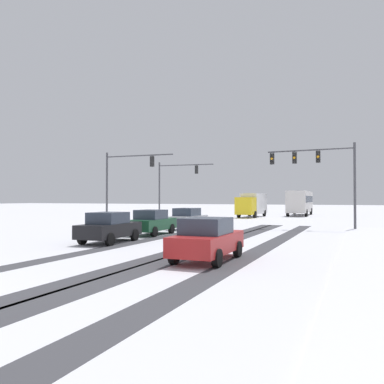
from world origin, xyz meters
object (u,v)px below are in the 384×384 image
traffic_signal_near_left (125,175)px  car_black_third (109,227)px  car_dark_green_second (152,222)px  traffic_signal_near_right (318,167)px  traffic_signal_far_left (174,180)px  bus_oncoming (300,201)px  box_truck_delivery (252,204)px  car_red_fourth (207,239)px  car_silver_lead (188,218)px

traffic_signal_near_left → car_black_third: bearing=-60.1°
car_dark_green_second → car_black_third: same height
traffic_signal_near_right → traffic_signal_far_left: size_ratio=1.00×
traffic_signal_near_right → bus_oncoming: bearing=100.5°
traffic_signal_near_left → box_truck_delivery: bearing=71.2°
car_dark_green_second → car_red_fourth: 10.88m
traffic_signal_near_right → car_red_fourth: bearing=-98.2°
bus_oncoming → car_dark_green_second: bearing=-98.3°
traffic_signal_far_left → car_silver_lead: 14.10m
car_dark_green_second → car_silver_lead: bearing=87.4°
traffic_signal_near_left → traffic_signal_far_left: (-0.02, 10.02, -0.00)m
traffic_signal_far_left → car_dark_green_second: size_ratio=1.57×
car_red_fourth → bus_oncoming: (-2.11, 41.99, 1.18)m
car_red_fourth → bus_oncoming: size_ratio=0.37×
traffic_signal_near_left → traffic_signal_far_left: bearing=90.1°
traffic_signal_near_left → traffic_signal_far_left: size_ratio=1.01×
traffic_signal_near_right → traffic_signal_near_left: same height
traffic_signal_far_left → car_dark_green_second: traffic_signal_far_left is taller
box_truck_delivery → traffic_signal_near_right: bearing=-61.0°
traffic_signal_far_left → bus_oncoming: 20.51m
car_dark_green_second → box_truck_delivery: size_ratio=0.56×
traffic_signal_far_left → bus_oncoming: traffic_signal_far_left is taller
traffic_signal_near_right → car_dark_green_second: traffic_signal_near_right is taller
car_dark_green_second → box_truck_delivery: (-0.06, 26.20, 0.82)m
bus_oncoming → traffic_signal_near_right: bearing=-79.5°
traffic_signal_near_right → bus_oncoming: size_ratio=0.59×
car_silver_lead → bus_oncoming: bus_oncoming is taller
car_silver_lead → car_black_third: bearing=-90.7°
car_dark_green_second → bus_oncoming: bus_oncoming is taller
car_black_third → car_red_fourth: same height
car_red_fourth → box_truck_delivery: bearing=101.6°
car_dark_green_second → traffic_signal_near_left: bearing=133.7°
traffic_signal_near_right → car_silver_lead: (-9.30, -3.67, -3.99)m
car_black_third → bus_oncoming: bus_oncoming is taller
traffic_signal_far_left → car_silver_lead: size_ratio=1.57×
traffic_signal_near_left → bus_oncoming: traffic_signal_near_left is taller
traffic_signal_near_left → car_red_fourth: 20.79m
traffic_signal_far_left → traffic_signal_near_right: bearing=-26.6°
traffic_signal_far_left → car_black_third: traffic_signal_far_left is taller
traffic_signal_near_left → car_silver_lead: traffic_signal_near_left is taller
car_red_fourth → car_dark_green_second: bearing=130.4°
car_silver_lead → bus_oncoming: (4.70, 28.50, 1.18)m
car_black_third → bus_oncoming: 38.82m
car_dark_green_second → car_black_third: (0.11, -4.80, 0.00)m
traffic_signal_near_right → car_red_fourth: traffic_signal_near_right is taller
car_silver_lead → car_red_fourth: 15.11m
traffic_signal_near_right → bus_oncoming: (-4.59, 24.83, -2.81)m
car_dark_green_second → bus_oncoming: bearing=81.7°
traffic_signal_near_right → car_black_third: traffic_signal_near_right is taller
car_dark_green_second → bus_oncoming: 34.08m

